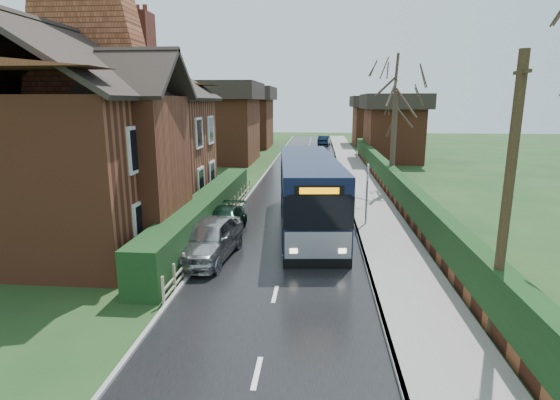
# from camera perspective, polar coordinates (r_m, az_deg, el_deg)

# --- Properties ---
(ground) EXTENTS (140.00, 140.00, 0.00)m
(ground) POSITION_cam_1_polar(r_m,az_deg,el_deg) (15.53, 0.09, -9.16)
(ground) COLOR #2C481E
(ground) RESTS_ON ground
(road) EXTENTS (6.00, 100.00, 0.02)m
(road) POSITION_cam_1_polar(r_m,az_deg,el_deg) (25.07, 2.06, -0.60)
(road) COLOR black
(road) RESTS_ON ground
(pavement) EXTENTS (2.50, 100.00, 0.14)m
(pavement) POSITION_cam_1_polar(r_m,az_deg,el_deg) (25.20, 11.76, -0.66)
(pavement) COLOR slate
(pavement) RESTS_ON ground
(kerb_right) EXTENTS (0.12, 100.00, 0.14)m
(kerb_right) POSITION_cam_1_polar(r_m,az_deg,el_deg) (25.09, 9.04, -0.61)
(kerb_right) COLOR gray
(kerb_right) RESTS_ON ground
(kerb_left) EXTENTS (0.12, 100.00, 0.10)m
(kerb_left) POSITION_cam_1_polar(r_m,az_deg,el_deg) (25.39, -4.83, -0.38)
(kerb_left) COLOR gray
(kerb_left) RESTS_ON ground
(front_hedge) EXTENTS (1.20, 16.00, 1.60)m
(front_hedge) POSITION_cam_1_polar(r_m,az_deg,el_deg) (20.64, -9.54, -1.44)
(front_hedge) COLOR black
(front_hedge) RESTS_ON ground
(picket_fence) EXTENTS (0.10, 16.00, 0.90)m
(picket_fence) POSITION_cam_1_polar(r_m,az_deg,el_deg) (20.56, -7.48, -2.44)
(picket_fence) COLOR gray
(picket_fence) RESTS_ON ground
(right_wall_hedge) EXTENTS (0.60, 50.00, 1.80)m
(right_wall_hedge) POSITION_cam_1_polar(r_m,az_deg,el_deg) (25.24, 15.35, 1.38)
(right_wall_hedge) COLOR brown
(right_wall_hedge) RESTS_ON ground
(brick_house) EXTENTS (9.30, 14.60, 10.30)m
(brick_house) POSITION_cam_1_polar(r_m,az_deg,el_deg) (21.62, -22.68, 8.01)
(brick_house) COLOR brown
(brick_house) RESTS_ON ground
(bus) EXTENTS (3.44, 10.97, 3.28)m
(bus) POSITION_cam_1_polar(r_m,az_deg,el_deg) (20.33, 3.70, 0.88)
(bus) COLOR black
(bus) RESTS_ON ground
(car_silver) EXTENTS (2.23, 4.64, 1.53)m
(car_silver) POSITION_cam_1_polar(r_m,az_deg,el_deg) (16.66, -9.28, -5.01)
(car_silver) COLOR #A0A1A5
(car_silver) RESTS_ON ground
(car_green) EXTENTS (1.71, 4.05, 1.17)m
(car_green) POSITION_cam_1_polar(r_m,az_deg,el_deg) (19.53, -7.40, -2.84)
(car_green) COLOR black
(car_green) RESTS_ON ground
(car_distant) EXTENTS (1.84, 4.15, 1.32)m
(car_distant) POSITION_cam_1_polar(r_m,az_deg,el_deg) (59.62, 5.80, 7.75)
(car_distant) COLOR black
(car_distant) RESTS_ON ground
(bus_stop_sign) EXTENTS (0.09, 0.45, 3.01)m
(bus_stop_sign) POSITION_cam_1_polar(r_m,az_deg,el_deg) (20.71, 11.32, 1.90)
(bus_stop_sign) COLOR slate
(bus_stop_sign) RESTS_ON ground
(telegraph_pole) EXTENTS (0.24, 0.89, 6.93)m
(telegraph_pole) POSITION_cam_1_polar(r_m,az_deg,el_deg) (11.60, 27.52, -0.10)
(telegraph_pole) COLOR #2E2314
(telegraph_pole) RESTS_ON ground
(tree_right_far) EXTENTS (4.76, 4.76, 9.20)m
(tree_right_far) POSITION_cam_1_polar(r_m,az_deg,el_deg) (28.90, 15.00, 14.47)
(tree_right_far) COLOR #392A21
(tree_right_far) RESTS_ON ground
(tree_house_side) EXTENTS (4.06, 4.06, 9.22)m
(tree_house_side) POSITION_cam_1_polar(r_m,az_deg,el_deg) (35.37, -19.29, 13.83)
(tree_house_side) COLOR #32241E
(tree_house_side) RESTS_ON ground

